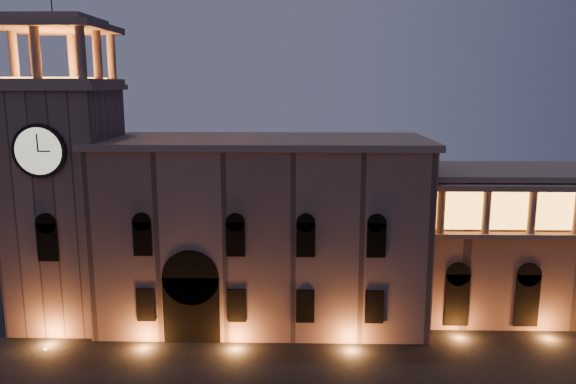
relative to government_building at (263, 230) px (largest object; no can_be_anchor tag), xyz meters
name	(u,v)px	position (x,y,z in m)	size (l,w,h in m)	color
government_building	(263,230)	(0.00, 0.00, 0.00)	(30.80, 12.80, 17.60)	#7C5B51
clock_tower	(66,193)	(-18.42, -0.95, 3.73)	(9.80, 9.80, 32.40)	#7C5B51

